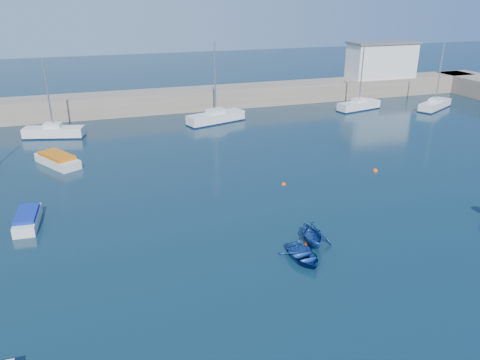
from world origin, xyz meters
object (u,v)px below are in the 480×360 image
object	(u,v)px
motorboat_2	(57,160)
dinghy_center	(303,256)
sailboat_8	(435,105)
motorboat_1	(28,219)
sailboat_7	(359,105)
sailboat_5	(54,132)
sailboat_6	(216,117)
harbor_office	(382,61)
dinghy_left	(312,234)

from	to	relation	value
motorboat_2	dinghy_center	bearing A→B (deg)	-87.73
sailboat_8	motorboat_1	world-z (taller)	sailboat_8
motorboat_1	sailboat_7	bearing A→B (deg)	33.03
sailboat_7	motorboat_1	distance (m)	45.04
sailboat_5	sailboat_6	xyz separation A→B (m)	(18.30, 0.46, 0.03)
sailboat_5	dinghy_center	xyz separation A→B (m)	(14.69, -31.30, -0.32)
harbor_office	sailboat_8	bearing A→B (deg)	-80.57
motorboat_2	dinghy_left	bearing A→B (deg)	-83.47
sailboat_5	dinghy_center	distance (m)	34.57
sailboat_5	motorboat_1	size ratio (longest dim) A/B	2.09
sailboat_8	dinghy_left	distance (m)	42.65
sailboat_7	motorboat_1	world-z (taller)	sailboat_7
sailboat_6	sailboat_7	distance (m)	19.92
harbor_office	dinghy_center	world-z (taller)	harbor_office
sailboat_8	motorboat_2	size ratio (longest dim) A/B	1.63
harbor_office	sailboat_6	world-z (taller)	sailboat_6
sailboat_7	sailboat_8	bearing A→B (deg)	-118.25
motorboat_2	dinghy_center	xyz separation A→B (m)	(14.08, -21.91, -0.18)
harbor_office	sailboat_5	world-z (taller)	sailboat_5
sailboat_6	dinghy_center	distance (m)	31.96
sailboat_5	sailboat_7	world-z (taller)	sailboat_5
motorboat_1	motorboat_2	world-z (taller)	motorboat_2
sailboat_6	motorboat_1	size ratio (longest dim) A/B	2.37
motorboat_1	dinghy_left	bearing A→B (deg)	-23.04
dinghy_center	dinghy_left	distance (m)	2.02
sailboat_5	sailboat_7	size ratio (longest dim) A/B	1.01
sailboat_6	dinghy_left	size ratio (longest dim) A/B	3.30
sailboat_5	sailboat_8	size ratio (longest dim) A/B	0.96
harbor_office	dinghy_center	xyz separation A→B (m)	(-31.80, -39.99, -4.79)
motorboat_2	dinghy_left	distance (m)	25.58
sailboat_7	dinghy_left	bearing A→B (deg)	131.32
sailboat_5	motorboat_2	distance (m)	9.41
sailboat_6	motorboat_2	world-z (taller)	sailboat_6
sailboat_7	dinghy_center	bearing A→B (deg)	131.04
sailboat_6	sailboat_7	size ratio (longest dim) A/B	1.14
dinghy_center	sailboat_7	bearing A→B (deg)	48.19
sailboat_6	sailboat_8	size ratio (longest dim) A/B	1.09
harbor_office	dinghy_left	distance (m)	49.32
sailboat_6	sailboat_8	distance (m)	30.05
sailboat_7	motorboat_2	xyz separation A→B (m)	(-37.60, -10.24, -0.12)
sailboat_5	dinghy_left	distance (m)	33.84
harbor_office	sailboat_7	bearing A→B (deg)	-136.55
sailboat_7	motorboat_1	xyz separation A→B (m)	(-39.17, -22.22, -0.17)
dinghy_left	dinghy_center	bearing A→B (deg)	-126.58
sailboat_6	motorboat_1	distance (m)	29.11
sailboat_6	motorboat_2	distance (m)	20.24
sailboat_7	dinghy_left	xyz separation A→B (m)	(-22.22, -30.68, 0.14)
sailboat_8	dinghy_center	size ratio (longest dim) A/B	2.89
sailboat_5	motorboat_1	world-z (taller)	sailboat_5
motorboat_2	dinghy_center	distance (m)	26.04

